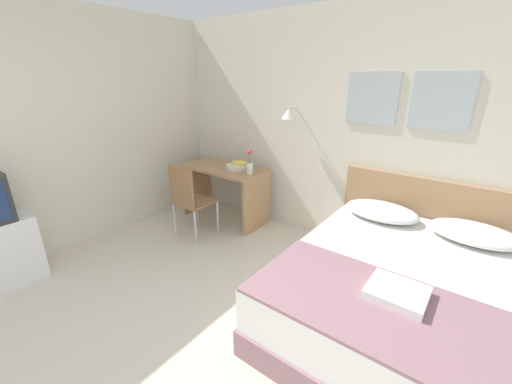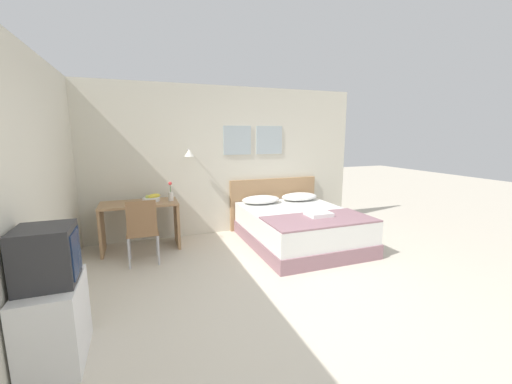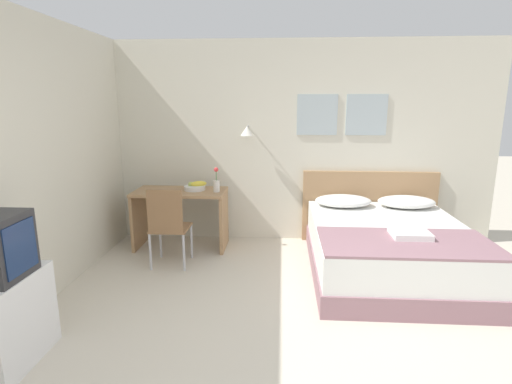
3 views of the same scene
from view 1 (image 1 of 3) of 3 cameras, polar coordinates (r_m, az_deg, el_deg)
name	(u,v)px [view 1 (image 1 of 3)]	position (r m, az deg, el deg)	size (l,w,h in m)	color
wall_back	(339,131)	(3.77, 14.81, 10.75)	(5.39, 0.31, 2.65)	beige
bed	(396,295)	(2.86, 24.16, -16.65)	(1.65, 2.07, 0.56)	gray
headboard	(427,224)	(3.69, 28.72, -5.20)	(1.77, 0.06, 0.96)	#A87F56
pillow_left	(381,211)	(3.41, 21.82, -3.24)	(0.71, 0.46, 0.14)	white
pillow_right	(474,233)	(3.33, 34.86, -6.19)	(0.71, 0.46, 0.14)	white
throw_blanket	(378,306)	(2.21, 21.24, -18.71)	(1.60, 0.83, 0.02)	gray
folded_towel_near_foot	(397,293)	(2.29, 24.23, -16.33)	(0.36, 0.31, 0.06)	white
desk	(225,183)	(4.35, -5.74, 1.61)	(1.16, 0.59, 0.76)	#A87F56
desk_chair	(188,197)	(3.90, -12.22, -0.81)	(0.42, 0.42, 0.94)	#8E6642
fruit_bowl	(237,166)	(4.18, -3.53, 4.80)	(0.29, 0.27, 0.12)	silver
flower_vase	(250,166)	(3.92, -1.18, 4.75)	(0.08, 0.08, 0.31)	silver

